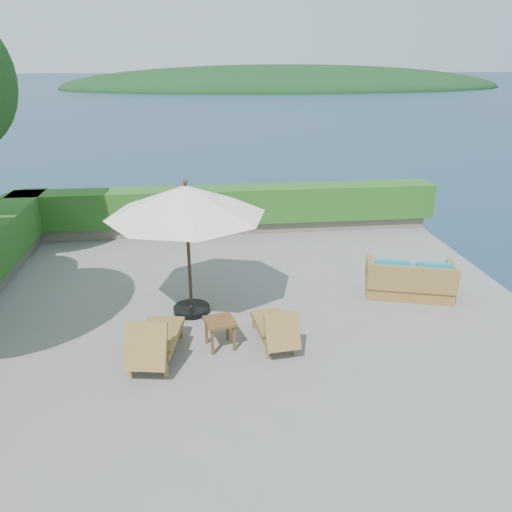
{
  "coord_description": "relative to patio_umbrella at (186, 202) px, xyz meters",
  "views": [
    {
      "loc": [
        -0.8,
        -8.57,
        4.85
      ],
      "look_at": [
        0.3,
        0.8,
        1.1
      ],
      "focal_mm": 35.0,
      "sensor_mm": 36.0,
      "label": 1
    }
  ],
  "objects": [
    {
      "name": "ground",
      "position": [
        1.05,
        -0.62,
        -2.33
      ],
      "size": [
        12.0,
        12.0,
        0.0
      ],
      "primitive_type": "plane",
      "color": "gray",
      "rests_on": "ground"
    },
    {
      "name": "foundation",
      "position": [
        1.05,
        -0.62,
        -3.88
      ],
      "size": [
        12.0,
        12.0,
        3.0
      ],
      "primitive_type": "cube",
      "color": "#4F493F",
      "rests_on": "ocean"
    },
    {
      "name": "ocean",
      "position": [
        1.05,
        -0.62,
        -5.33
      ],
      "size": [
        600.0,
        600.0,
        0.0
      ],
      "primitive_type": "plane",
      "color": "#152D42",
      "rests_on": "ground"
    },
    {
      "name": "offshore_island",
      "position": [
        26.05,
        139.38,
        -5.33
      ],
      "size": [
        126.0,
        57.6,
        12.6
      ],
      "primitive_type": "ellipsoid",
      "color": "black",
      "rests_on": "ocean"
    },
    {
      "name": "planter_wall_far",
      "position": [
        1.05,
        4.98,
        -2.15
      ],
      "size": [
        12.0,
        0.6,
        0.36
      ],
      "primitive_type": "cube",
      "color": "#6E6858",
      "rests_on": "ground"
    },
    {
      "name": "hedge_far",
      "position": [
        1.05,
        4.98,
        -1.48
      ],
      "size": [
        12.4,
        0.9,
        1.0
      ],
      "primitive_type": "cube",
      "color": "#1F4D16",
      "rests_on": "planter_wall_far"
    },
    {
      "name": "patio_umbrella",
      "position": [
        0.0,
        0.0,
        0.0
      ],
      "size": [
        3.44,
        3.44,
        2.76
      ],
      "rotation": [
        0.0,
        0.0,
        0.12
      ],
      "color": "black",
      "rests_on": "ground"
    },
    {
      "name": "lounge_left",
      "position": [
        -0.61,
        -1.71,
        -1.93
      ],
      "size": [
        0.96,
        1.77,
        0.96
      ],
      "rotation": [
        0.0,
        0.0,
        -0.17
      ],
      "color": "olive",
      "rests_on": "ground"
    },
    {
      "name": "lounge_right",
      "position": [
        1.51,
        -1.43,
        -1.98
      ],
      "size": [
        0.74,
        1.49,
        0.83
      ],
      "rotation": [
        0.0,
        0.0,
        0.11
      ],
      "color": "olive",
      "rests_on": "ground"
    },
    {
      "name": "side_table",
      "position": [
        0.52,
        -1.4,
        -1.88
      ],
      "size": [
        0.62,
        0.62,
        0.54
      ],
      "rotation": [
        0.0,
        0.0,
        0.24
      ],
      "color": "brown",
      "rests_on": "ground"
    },
    {
      "name": "wicker_loveseat",
      "position": [
        4.71,
        0.21,
        -1.98
      ],
      "size": [
        2.03,
        1.43,
        0.91
      ],
      "rotation": [
        0.0,
        0.0,
        -0.29
      ],
      "color": "olive",
      "rests_on": "ground"
    }
  ]
}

